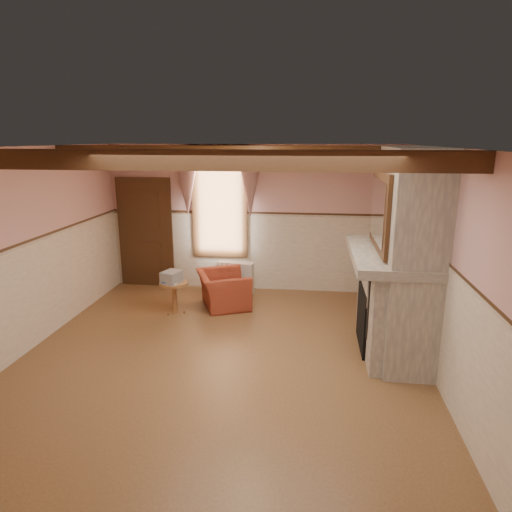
# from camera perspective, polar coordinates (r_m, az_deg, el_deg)

# --- Properties ---
(floor) EXTENTS (5.50, 6.00, 0.01)m
(floor) POSITION_cam_1_polar(r_m,az_deg,el_deg) (6.41, -4.32, -12.47)
(floor) COLOR brown
(floor) RESTS_ON ground
(ceiling) EXTENTS (5.50, 6.00, 0.01)m
(ceiling) POSITION_cam_1_polar(r_m,az_deg,el_deg) (5.72, -4.86, 13.41)
(ceiling) COLOR silver
(ceiling) RESTS_ON wall_back
(wall_back) EXTENTS (5.50, 0.02, 2.80)m
(wall_back) POSITION_cam_1_polar(r_m,az_deg,el_deg) (8.80, -0.66, 4.68)
(wall_back) COLOR #CE948E
(wall_back) RESTS_ON floor
(wall_front) EXTENTS (5.50, 0.02, 2.80)m
(wall_front) POSITION_cam_1_polar(r_m,az_deg,el_deg) (3.22, -15.62, -13.96)
(wall_front) COLOR #CE948E
(wall_front) RESTS_ON floor
(wall_left) EXTENTS (0.02, 6.00, 2.80)m
(wall_left) POSITION_cam_1_polar(r_m,az_deg,el_deg) (7.00, -27.23, 0.46)
(wall_left) COLOR #CE948E
(wall_left) RESTS_ON floor
(wall_right) EXTENTS (0.02, 6.00, 2.80)m
(wall_right) POSITION_cam_1_polar(r_m,az_deg,el_deg) (6.01, 22.09, -1.09)
(wall_right) COLOR #CE948E
(wall_right) RESTS_ON floor
(wainscot) EXTENTS (5.50, 6.00, 1.50)m
(wainscot) POSITION_cam_1_polar(r_m,az_deg,el_deg) (6.11, -4.45, -6.19)
(wainscot) COLOR beige
(wainscot) RESTS_ON floor
(chair_rail) EXTENTS (5.50, 6.00, 0.08)m
(chair_rail) POSITION_cam_1_polar(r_m,az_deg,el_deg) (5.89, -4.59, 0.66)
(chair_rail) COLOR black
(chair_rail) RESTS_ON wainscot
(firebox) EXTENTS (0.20, 0.95, 0.90)m
(firebox) POSITION_cam_1_polar(r_m,az_deg,el_deg) (6.72, 13.79, -7.37)
(firebox) COLOR black
(firebox) RESTS_ON floor
(armchair) EXTENTS (1.14, 1.20, 0.62)m
(armchair) POSITION_cam_1_polar(r_m,az_deg,el_deg) (8.11, -4.11, -4.19)
(armchair) COLOR maroon
(armchair) RESTS_ON floor
(side_table) EXTENTS (0.59, 0.59, 0.55)m
(side_table) POSITION_cam_1_polar(r_m,az_deg,el_deg) (7.91, -10.15, -5.14)
(side_table) COLOR brown
(side_table) RESTS_ON floor
(book_stack) EXTENTS (0.35, 0.39, 0.20)m
(book_stack) POSITION_cam_1_polar(r_m,az_deg,el_deg) (7.77, -10.51, -2.61)
(book_stack) COLOR #B7AD8C
(book_stack) RESTS_ON side_table
(radiator) EXTENTS (0.72, 0.29, 0.60)m
(radiator) POSITION_cam_1_polar(r_m,az_deg,el_deg) (8.81, -2.58, -2.68)
(radiator) COLOR silver
(radiator) RESTS_ON floor
(bowl) EXTENTS (0.38, 0.38, 0.09)m
(bowl) POSITION_cam_1_polar(r_m,az_deg,el_deg) (6.21, 16.85, 0.49)
(bowl) COLOR brown
(bowl) RESTS_ON mantel
(mantel_clock) EXTENTS (0.14, 0.24, 0.20)m
(mantel_clock) POSITION_cam_1_polar(r_m,az_deg,el_deg) (6.92, 15.88, 2.41)
(mantel_clock) COLOR black
(mantel_clock) RESTS_ON mantel
(oil_lamp) EXTENTS (0.11, 0.11, 0.28)m
(oil_lamp) POSITION_cam_1_polar(r_m,az_deg,el_deg) (6.95, 15.86, 2.81)
(oil_lamp) COLOR #C38537
(oil_lamp) RESTS_ON mantel
(candle_red) EXTENTS (0.06, 0.06, 0.16)m
(candle_red) POSITION_cam_1_polar(r_m,az_deg,el_deg) (5.95, 17.28, 0.19)
(candle_red) COLOR #A51B14
(candle_red) RESTS_ON mantel
(jar_yellow) EXTENTS (0.06, 0.06, 0.12)m
(jar_yellow) POSITION_cam_1_polar(r_m,az_deg,el_deg) (5.94, 17.29, -0.03)
(jar_yellow) COLOR yellow
(jar_yellow) RESTS_ON mantel
(fireplace) EXTENTS (0.85, 2.00, 2.80)m
(fireplace) POSITION_cam_1_polar(r_m,az_deg,el_deg) (6.50, 18.01, 0.40)
(fireplace) COLOR gray
(fireplace) RESTS_ON floor
(mantel) EXTENTS (1.05, 2.05, 0.12)m
(mantel) POSITION_cam_1_polar(r_m,az_deg,el_deg) (6.47, 16.42, 0.11)
(mantel) COLOR gray
(mantel) RESTS_ON fireplace
(overmantel_mirror) EXTENTS (0.06, 1.44, 1.04)m
(overmantel_mirror) POSITION_cam_1_polar(r_m,az_deg,el_deg) (6.33, 15.16, 5.52)
(overmantel_mirror) COLOR silver
(overmantel_mirror) RESTS_ON fireplace
(door) EXTENTS (1.10, 0.10, 2.10)m
(door) POSITION_cam_1_polar(r_m,az_deg,el_deg) (9.33, -13.61, 2.64)
(door) COLOR black
(door) RESTS_ON floor
(window) EXTENTS (1.06, 0.08, 2.02)m
(window) POSITION_cam_1_polar(r_m,az_deg,el_deg) (8.83, -4.58, 6.32)
(window) COLOR white
(window) RESTS_ON wall_back
(window_drapes) EXTENTS (1.30, 0.14, 1.40)m
(window_drapes) POSITION_cam_1_polar(r_m,az_deg,el_deg) (8.68, -4.78, 10.15)
(window_drapes) COLOR gray
(window_drapes) RESTS_ON wall_back
(ceiling_beam_front) EXTENTS (5.50, 0.18, 0.20)m
(ceiling_beam_front) POSITION_cam_1_polar(r_m,az_deg,el_deg) (4.55, -7.99, 11.79)
(ceiling_beam_front) COLOR black
(ceiling_beam_front) RESTS_ON ceiling
(ceiling_beam_back) EXTENTS (5.50, 0.18, 0.20)m
(ceiling_beam_back) POSITION_cam_1_polar(r_m,az_deg,el_deg) (6.90, -2.76, 12.80)
(ceiling_beam_back) COLOR black
(ceiling_beam_back) RESTS_ON ceiling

